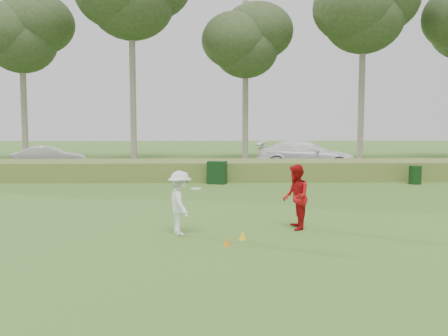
{
  "coord_description": "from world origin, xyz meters",
  "views": [
    {
      "loc": [
        -0.34,
        -12.44,
        2.85
      ],
      "look_at": [
        0.0,
        4.0,
        1.3
      ],
      "focal_mm": 40.0,
      "sensor_mm": 36.0,
      "label": 1
    }
  ],
  "objects_px": {
    "cone_yellow": "(242,235)",
    "utility_cabinet": "(217,173)",
    "cone_orange": "(227,242)",
    "car_mid": "(49,158)",
    "player_white": "(180,203)",
    "car_right": "(306,155)",
    "player_red": "(296,197)",
    "trash_bin": "(415,175)"
  },
  "relations": [
    {
      "from": "cone_orange",
      "to": "player_white",
      "type": "bearing_deg",
      "value": 134.38
    },
    {
      "from": "player_white",
      "to": "player_red",
      "type": "xyz_separation_m",
      "value": [
        3.01,
        0.57,
        0.05
      ]
    },
    {
      "from": "player_white",
      "to": "car_right",
      "type": "relative_size",
      "value": 0.28
    },
    {
      "from": "trash_bin",
      "to": "car_mid",
      "type": "bearing_deg",
      "value": 160.6
    },
    {
      "from": "cone_orange",
      "to": "trash_bin",
      "type": "relative_size",
      "value": 0.23
    },
    {
      "from": "player_red",
      "to": "trash_bin",
      "type": "distance_m",
      "value": 11.67
    },
    {
      "from": "player_white",
      "to": "utility_cabinet",
      "type": "xyz_separation_m",
      "value": [
        0.99,
        10.19,
        -0.29
      ]
    },
    {
      "from": "cone_yellow",
      "to": "utility_cabinet",
      "type": "relative_size",
      "value": 0.21
    },
    {
      "from": "trash_bin",
      "to": "car_right",
      "type": "distance_m",
      "value": 7.26
    },
    {
      "from": "player_white",
      "to": "trash_bin",
      "type": "relative_size",
      "value": 1.93
    },
    {
      "from": "cone_orange",
      "to": "cone_yellow",
      "type": "distance_m",
      "value": 0.71
    },
    {
      "from": "trash_bin",
      "to": "car_mid",
      "type": "relative_size",
      "value": 0.2
    },
    {
      "from": "utility_cabinet",
      "to": "car_right",
      "type": "relative_size",
      "value": 0.18
    },
    {
      "from": "player_white",
      "to": "car_mid",
      "type": "height_order",
      "value": "player_white"
    },
    {
      "from": "cone_yellow",
      "to": "utility_cabinet",
      "type": "distance_m",
      "value": 10.79
    },
    {
      "from": "utility_cabinet",
      "to": "car_mid",
      "type": "distance_m",
      "value": 11.51
    },
    {
      "from": "player_red",
      "to": "car_mid",
      "type": "bearing_deg",
      "value": -141.91
    },
    {
      "from": "cone_orange",
      "to": "car_mid",
      "type": "relative_size",
      "value": 0.05
    },
    {
      "from": "trash_bin",
      "to": "car_right",
      "type": "xyz_separation_m",
      "value": [
        -3.8,
        6.17,
        0.47
      ]
    },
    {
      "from": "player_red",
      "to": "trash_bin",
      "type": "height_order",
      "value": "player_red"
    },
    {
      "from": "trash_bin",
      "to": "player_red",
      "type": "bearing_deg",
      "value": -126.76
    },
    {
      "from": "utility_cabinet",
      "to": "car_mid",
      "type": "xyz_separation_m",
      "value": [
        -9.64,
        6.28,
        0.22
      ]
    },
    {
      "from": "player_white",
      "to": "cone_orange",
      "type": "height_order",
      "value": "player_white"
    },
    {
      "from": "cone_yellow",
      "to": "player_white",
      "type": "bearing_deg",
      "value": 159.35
    },
    {
      "from": "player_red",
      "to": "cone_yellow",
      "type": "relative_size",
      "value": 7.95
    },
    {
      "from": "trash_bin",
      "to": "player_white",
      "type": "bearing_deg",
      "value": -135.2
    },
    {
      "from": "player_white",
      "to": "cone_yellow",
      "type": "bearing_deg",
      "value": -128.33
    },
    {
      "from": "player_red",
      "to": "player_white",
      "type": "bearing_deg",
      "value": -77.35
    },
    {
      "from": "utility_cabinet",
      "to": "car_mid",
      "type": "relative_size",
      "value": 0.25
    },
    {
      "from": "cone_orange",
      "to": "trash_bin",
      "type": "distance_m",
      "value": 14.18
    },
    {
      "from": "player_red",
      "to": "car_mid",
      "type": "distance_m",
      "value": 19.71
    },
    {
      "from": "cone_orange",
      "to": "utility_cabinet",
      "type": "height_order",
      "value": "utility_cabinet"
    },
    {
      "from": "cone_yellow",
      "to": "trash_bin",
      "type": "relative_size",
      "value": 0.26
    },
    {
      "from": "player_white",
      "to": "car_mid",
      "type": "bearing_deg",
      "value": 10.01
    },
    {
      "from": "player_white",
      "to": "player_red",
      "type": "relative_size",
      "value": 0.94
    },
    {
      "from": "trash_bin",
      "to": "utility_cabinet",
      "type": "bearing_deg",
      "value": 178.24
    },
    {
      "from": "cone_orange",
      "to": "car_mid",
      "type": "distance_m",
      "value": 20.19
    },
    {
      "from": "player_red",
      "to": "utility_cabinet",
      "type": "height_order",
      "value": "player_red"
    },
    {
      "from": "cone_yellow",
      "to": "car_mid",
      "type": "bearing_deg",
      "value": 120.84
    },
    {
      "from": "cone_orange",
      "to": "utility_cabinet",
      "type": "xyz_separation_m",
      "value": [
        -0.16,
        11.36,
        0.42
      ]
    },
    {
      "from": "cone_orange",
      "to": "car_right",
      "type": "xyz_separation_m",
      "value": [
        5.03,
        17.26,
        0.79
      ]
    },
    {
      "from": "cone_yellow",
      "to": "car_right",
      "type": "relative_size",
      "value": 0.04
    }
  ]
}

